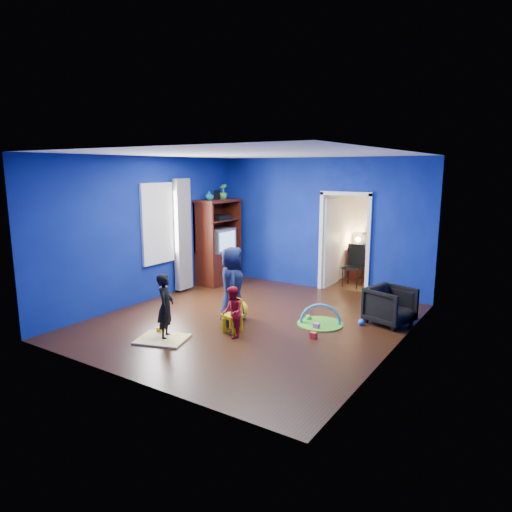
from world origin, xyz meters
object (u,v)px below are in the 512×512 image
Objects in this scene: child_navy at (232,286)px; study_desk at (367,263)px; tv_armoire at (218,242)px; hopper_ball at (238,310)px; folding_chair at (353,267)px; toddler_red at (232,312)px; play_mat at (320,324)px; crt_tv at (220,240)px; child_black at (166,307)px; armchair at (390,306)px; kid_chair at (232,317)px; vase at (209,196)px.

child_navy is 1.55× the size of study_desk.
tv_armoire reaches higher than hopper_ball.
hopper_ball is 3.46m from folding_chair.
toddler_red is at bearing -94.73° from study_desk.
toddler_red is 0.90× the size of folding_chair.
tv_armoire is 2.47× the size of play_mat.
crt_tv is 1.99× the size of hopper_ball.
child_black is at bearing -95.33° from toddler_red.
crt_tv reaches higher than folding_chair.
kid_chair is (-2.07, -1.80, -0.08)m from armchair.
crt_tv is (-4.26, 0.73, 0.69)m from armchair.
vase is at bearing 150.89° from kid_chair.
child_black is 1.11m from kid_chair.
child_black is at bearing -63.29° from vase.
tv_armoire is at bearing 134.85° from hopper_ball.
folding_chair is at bearing 26.40° from crt_tv.
folding_chair is at bearing 30.82° from vase.
vase is (-2.01, 1.92, 1.38)m from child_navy.
vase is 0.26× the size of play_mat.
vase is 4.20m from study_desk.
folding_chair is at bearing 100.31° from play_mat.
crt_tv reaches higher than child_black.
vase is (-2.38, 2.43, 1.65)m from toddler_red.
study_desk is (2.80, 2.33, -0.60)m from tv_armoire.
play_mat is at bearing -82.29° from study_desk.
hopper_ball is (-0.05, 0.25, -0.50)m from child_navy.
armchair is 1.43× the size of kid_chair.
study_desk is (-0.51, 3.75, 0.36)m from play_mat.
hopper_ball is at bearing 134.11° from armchair.
crt_tv is (0.04, 0.00, 0.04)m from tv_armoire.
folding_chair is (-0.51, 2.79, 0.45)m from play_mat.
toddler_red is 0.30m from kid_chair.
child_navy is 1.66m from play_mat.
hopper_ball is 0.44× the size of play_mat.
hopper_ball is (1.96, -1.67, -1.89)m from vase.
toddler_red is 3.78m from vase.
folding_chair is at bearing 26.08° from tv_armoire.
child_navy is (0.48, 1.13, 0.16)m from child_black.
study_desk reaches higher than hopper_ball.
crt_tv is (0.04, 0.30, -1.04)m from vase.
armchair is at bearing 35.06° from play_mat.
crt_tv is 0.76× the size of folding_chair.
tv_armoire is at bearing 180.00° from crt_tv.
toddler_red is 0.42× the size of tv_armoire.
study_desk is (-1.50, 3.06, 0.05)m from armchair.
armchair reaches higher than kid_chair.
play_mat is (1.29, 0.80, -0.67)m from child_navy.
crt_tv is at bearing 96.33° from armchair.
armchair is 4.66m from vase.
child_black is 1.23m from child_navy.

